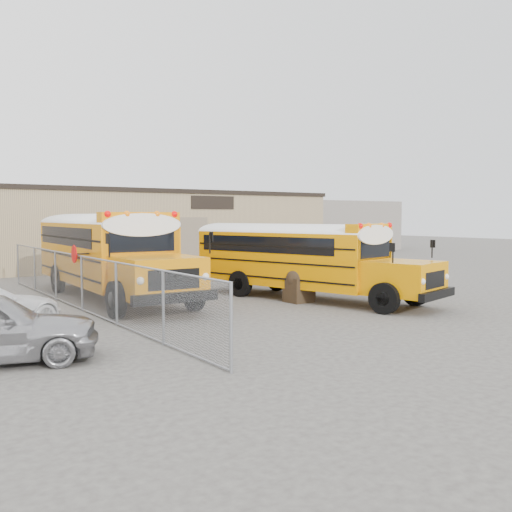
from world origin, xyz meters
TOP-DOWN VIEW (x-y plane):
  - ground at (0.00, 0.00)m, footprint 120.00×120.00m
  - warehouse at (-0.00, 19.99)m, footprint 30.20×10.20m
  - chainlink_fence at (-6.00, 3.00)m, footprint 0.07×18.07m
  - distant_building_right at (24.00, 24.00)m, footprint 10.00×8.00m
  - school_bus_left at (-3.95, 12.27)m, footprint 3.50×11.15m
  - school_bus_right at (0.11, 6.83)m, footprint 4.75×10.00m
  - tarp_bundle at (0.94, 0.43)m, footprint 0.97×0.97m

SIDE VIEW (x-z plane):
  - ground at x=0.00m, z-range 0.00..0.00m
  - tarp_bundle at x=0.94m, z-range 0.02..1.34m
  - chainlink_fence at x=-6.00m, z-range 0.00..1.80m
  - school_bus_right at x=0.11m, z-range 0.22..3.07m
  - school_bus_left at x=-3.95m, z-range 0.25..3.49m
  - distant_building_right at x=24.00m, z-range 0.00..4.40m
  - warehouse at x=0.00m, z-range 0.04..4.71m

